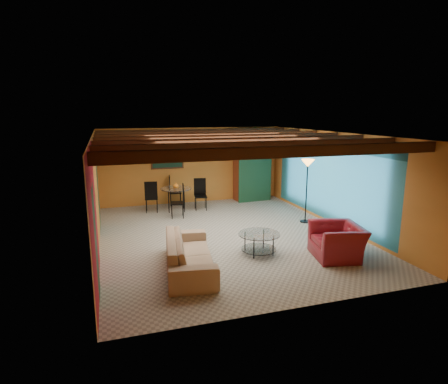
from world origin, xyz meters
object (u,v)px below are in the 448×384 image
object	(u,v)px
dining_table	(176,195)
armoire	(252,170)
floor_lamp	(306,191)
sofa	(189,253)
vase	(176,177)
potted_plant	(252,134)
coffee_table	(259,243)
armchair	(337,241)

from	to	relation	value
dining_table	armoire	size ratio (longest dim) A/B	0.92
floor_lamp	dining_table	bearing A→B (deg)	144.48
sofa	vase	bearing A→B (deg)	0.96
potted_plant	coffee_table	bearing A→B (deg)	-109.92
armoire	floor_lamp	world-z (taller)	armoire
coffee_table	potted_plant	xyz separation A→B (m)	(1.88, 5.18, 2.22)
armchair	coffee_table	size ratio (longest dim) A/B	1.20
armoire	potted_plant	size ratio (longest dim) A/B	4.48
coffee_table	floor_lamp	world-z (taller)	floor_lamp
armoire	floor_lamp	size ratio (longest dim) A/B	1.17
armoire	floor_lamp	distance (m)	3.27
sofa	armchair	world-z (taller)	armchair
dining_table	armoire	distance (m)	3.15
sofa	vase	world-z (taller)	vase
sofa	armchair	distance (m)	3.36
armoire	vase	xyz separation A→B (m)	(-3.00, -0.77, 0.05)
armoire	dining_table	bearing A→B (deg)	-169.78
armchair	dining_table	xyz separation A→B (m)	(-2.73, 5.16, 0.15)
potted_plant	armchair	bearing A→B (deg)	-92.65
armchair	coffee_table	bearing A→B (deg)	-102.86
dining_table	coffee_table	bearing A→B (deg)	-75.70
dining_table	vase	distance (m)	0.63
armoire	potted_plant	world-z (taller)	potted_plant
armoire	coffee_table	bearing A→B (deg)	-114.08
coffee_table	dining_table	distance (m)	4.56
floor_lamp	armchair	bearing A→B (deg)	-105.05
coffee_table	dining_table	size ratio (longest dim) A/B	0.48
armoire	potted_plant	bearing A→B (deg)	0.00
dining_table	sofa	bearing A→B (deg)	-97.29
dining_table	floor_lamp	bearing A→B (deg)	-35.52
coffee_table	vase	xyz separation A→B (m)	(-1.13, 4.41, 0.92)
sofa	armoire	distance (m)	6.68
armchair	sofa	bearing A→B (deg)	-84.10
vase	floor_lamp	bearing A→B (deg)	-35.52
dining_table	potted_plant	bearing A→B (deg)	14.38
armchair	dining_table	world-z (taller)	dining_table
potted_plant	vase	size ratio (longest dim) A/B	2.49
sofa	floor_lamp	xyz separation A→B (m)	(4.07, 2.33, 0.60)
floor_lamp	coffee_table	bearing A→B (deg)	-140.09
potted_plant	armoire	bearing A→B (deg)	0.00
armoire	potted_plant	distance (m)	1.36
sofa	armchair	size ratio (longest dim) A/B	2.05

